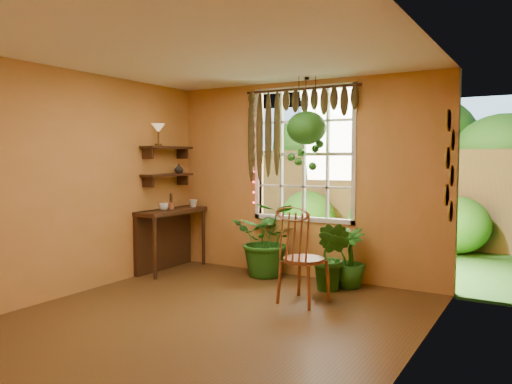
# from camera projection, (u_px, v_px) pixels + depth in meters

# --- Properties ---
(floor) EXTENTS (4.50, 4.50, 0.00)m
(floor) POSITION_uv_depth(u_px,v_px,m) (207.00, 321.00, 5.05)
(floor) COLOR #533417
(floor) RESTS_ON ground
(ceiling) EXTENTS (4.50, 4.50, 0.00)m
(ceiling) POSITION_uv_depth(u_px,v_px,m) (206.00, 50.00, 4.86)
(ceiling) COLOR white
(ceiling) RESTS_ON wall_back
(wall_back) EXTENTS (4.00, 0.00, 4.00)m
(wall_back) POSITION_uv_depth(u_px,v_px,m) (303.00, 180.00, 6.89)
(wall_back) COLOR #C77F44
(wall_back) RESTS_ON floor
(wall_left) EXTENTS (0.00, 4.50, 4.50)m
(wall_left) POSITION_uv_depth(u_px,v_px,m) (71.00, 183.00, 5.97)
(wall_left) COLOR #C77F44
(wall_left) RESTS_ON floor
(wall_right) EXTENTS (0.00, 4.50, 4.50)m
(wall_right) POSITION_uv_depth(u_px,v_px,m) (411.00, 196.00, 3.94)
(wall_right) COLOR #C77F44
(wall_right) RESTS_ON floor
(window) EXTENTS (1.52, 0.10, 1.86)m
(window) POSITION_uv_depth(u_px,v_px,m) (304.00, 154.00, 6.89)
(window) COLOR white
(window) RESTS_ON wall_back
(valance_vine) EXTENTS (1.70, 0.12, 1.10)m
(valance_vine) POSITION_uv_depth(u_px,v_px,m) (295.00, 112.00, 6.79)
(valance_vine) COLOR #36200E
(valance_vine) RESTS_ON window
(string_lights) EXTENTS (0.03, 0.03, 1.54)m
(string_lights) POSITION_uv_depth(u_px,v_px,m) (254.00, 151.00, 7.19)
(string_lights) COLOR #FF2633
(string_lights) RESTS_ON window
(wall_plates) EXTENTS (0.04, 0.32, 1.10)m
(wall_plates) POSITION_uv_depth(u_px,v_px,m) (449.00, 167.00, 5.48)
(wall_plates) COLOR #F9E7CC
(wall_plates) RESTS_ON wall_right
(counter_ledge) EXTENTS (0.40, 1.20, 0.90)m
(counter_ledge) POSITION_uv_depth(u_px,v_px,m) (166.00, 232.00, 7.35)
(counter_ledge) COLOR #36200E
(counter_ledge) RESTS_ON floor
(shelf_lower) EXTENTS (0.25, 0.90, 0.04)m
(shelf_lower) POSITION_uv_depth(u_px,v_px,m) (167.00, 175.00, 7.28)
(shelf_lower) COLOR #36200E
(shelf_lower) RESTS_ON wall_left
(shelf_upper) EXTENTS (0.25, 0.90, 0.04)m
(shelf_upper) POSITION_uv_depth(u_px,v_px,m) (167.00, 147.00, 7.25)
(shelf_upper) COLOR #36200E
(shelf_upper) RESTS_ON wall_left
(backyard) EXTENTS (14.00, 10.00, 12.00)m
(backyard) POSITION_uv_depth(u_px,v_px,m) (405.00, 175.00, 10.74)
(backyard) COLOR #2B621C
(backyard) RESTS_ON ground
(windsor_chair) EXTENTS (0.54, 0.57, 1.27)m
(windsor_chair) POSITION_uv_depth(u_px,v_px,m) (302.00, 271.00, 5.64)
(windsor_chair) COLOR brown
(windsor_chair) RESTS_ON floor
(potted_plant_left) EXTENTS (1.15, 1.07, 1.05)m
(potted_plant_left) POSITION_uv_depth(u_px,v_px,m) (268.00, 239.00, 6.93)
(potted_plant_left) COLOR #185416
(potted_plant_left) RESTS_ON floor
(potted_plant_mid) EXTENTS (0.53, 0.45, 0.87)m
(potted_plant_mid) POSITION_uv_depth(u_px,v_px,m) (331.00, 256.00, 6.16)
(potted_plant_mid) COLOR #185416
(potted_plant_mid) RESTS_ON floor
(potted_plant_right) EXTENTS (0.56, 0.56, 0.76)m
(potted_plant_right) POSITION_uv_depth(u_px,v_px,m) (349.00, 258.00, 6.34)
(potted_plant_right) COLOR #185416
(potted_plant_right) RESTS_ON floor
(hanging_basket) EXTENTS (0.52, 0.52, 1.23)m
(hanging_basket) POSITION_uv_depth(u_px,v_px,m) (306.00, 133.00, 6.52)
(hanging_basket) COLOR black
(hanging_basket) RESTS_ON ceiling
(cup_a) EXTENTS (0.18, 0.18, 0.11)m
(cup_a) POSITION_uv_depth(u_px,v_px,m) (164.00, 207.00, 7.08)
(cup_a) COLOR silver
(cup_a) RESTS_ON counter_ledge
(cup_b) EXTENTS (0.13, 0.13, 0.11)m
(cup_b) POSITION_uv_depth(u_px,v_px,m) (193.00, 203.00, 7.58)
(cup_b) COLOR beige
(cup_b) RESTS_ON counter_ledge
(brush_jar) EXTENTS (0.08, 0.08, 0.30)m
(brush_jar) POSITION_uv_depth(u_px,v_px,m) (171.00, 201.00, 7.25)
(brush_jar) COLOR #99512C
(brush_jar) RESTS_ON counter_ledge
(shelf_vase) EXTENTS (0.14, 0.14, 0.14)m
(shelf_vase) POSITION_uv_depth(u_px,v_px,m) (179.00, 168.00, 7.49)
(shelf_vase) COLOR #B2AD99
(shelf_vase) RESTS_ON shelf_lower
(tiffany_lamp) EXTENTS (0.19, 0.19, 0.31)m
(tiffany_lamp) POSITION_uv_depth(u_px,v_px,m) (158.00, 130.00, 7.05)
(tiffany_lamp) COLOR brown
(tiffany_lamp) RESTS_ON shelf_upper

